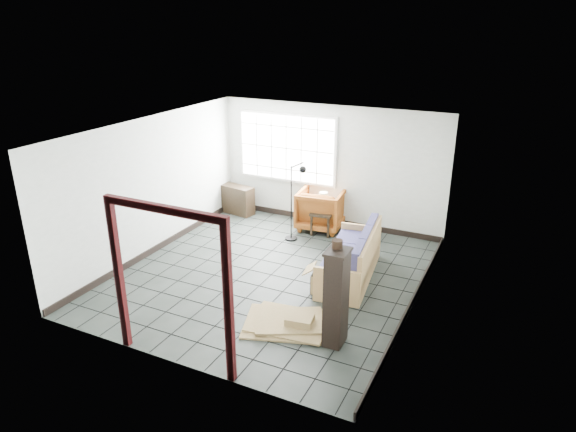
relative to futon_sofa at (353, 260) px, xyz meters
The scene contains 15 objects.
ground 1.47m from the futon_sofa, 157.49° to the right, with size 5.50×5.50×0.00m, color black.
room_shell 1.97m from the futon_sofa, 158.56° to the right, with size 5.02×5.52×2.61m.
window_panel 3.42m from the futon_sofa, 137.20° to the left, with size 2.32×0.08×1.52m.
doorway_trim 3.66m from the futon_sofa, 112.18° to the right, with size 1.80×0.08×2.20m.
futon_sofa is the anchor object (origin of this frame).
armchair 2.30m from the futon_sofa, 126.38° to the left, with size 0.93×0.87×0.95m, color maroon.
side_table 1.99m from the futon_sofa, 127.73° to the left, with size 0.49×0.49×0.49m.
table_lamp 2.11m from the futon_sofa, 126.89° to the left, with size 0.28×0.28×0.39m.
projector 2.03m from the futon_sofa, 127.52° to the left, with size 0.34×0.28×0.11m.
floor_lamp 1.94m from the futon_sofa, 146.90° to the left, with size 0.50×0.32×1.66m.
console_shelf 3.94m from the futon_sofa, 151.95° to the left, with size 0.88×0.47×0.65m.
tall_shelf 2.04m from the futon_sofa, 78.10° to the right, with size 0.30×0.39×1.42m.
pot 2.24m from the futon_sofa, 78.87° to the right, with size 0.17×0.17×0.11m.
open_box 0.70m from the futon_sofa, 109.33° to the right, with size 0.83×0.50×0.44m.
cardboard_pile 1.88m from the futon_sofa, 100.12° to the right, with size 1.54×1.30×0.19m.
Camera 1 is at (3.79, -7.16, 4.26)m, focal length 32.00 mm.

